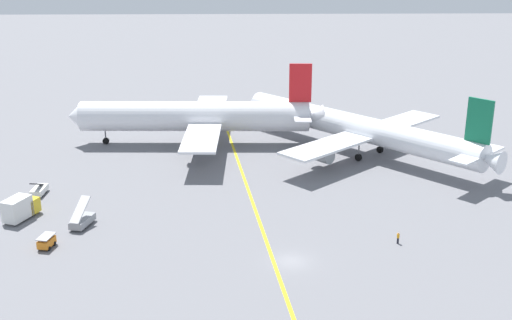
# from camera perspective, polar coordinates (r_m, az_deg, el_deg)

# --- Properties ---
(ground_plane) EXTENTS (600.00, 600.00, 0.00)m
(ground_plane) POSITION_cam_1_polar(r_m,az_deg,el_deg) (82.04, 3.18, -9.05)
(ground_plane) COLOR slate
(taxiway_stripe) EXTENTS (14.37, 119.25, 0.01)m
(taxiway_stripe) POSITION_cam_1_polar(r_m,az_deg,el_deg) (90.79, 0.52, -6.13)
(taxiway_stripe) COLOR yellow
(taxiway_stripe) RESTS_ON ground
(airliner_at_gate_left) EXTENTS (50.81, 41.94, 16.35)m
(airliner_at_gate_left) POSITION_cam_1_polar(r_m,az_deg,el_deg) (127.08, -5.33, 3.89)
(airliner_at_gate_left) COLOR silver
(airliner_at_gate_left) RESTS_ON ground
(airliner_being_pushed) EXTENTS (44.12, 46.95, 14.83)m
(airliner_being_pushed) POSITION_cam_1_polar(r_m,az_deg,el_deg) (122.73, 9.10, 2.85)
(airliner_being_pushed) COLOR white
(airliner_being_pushed) RESTS_ON ground
(pushback_tug) EXTENTS (6.14, 7.47, 2.99)m
(pushback_tug) POSITION_cam_1_polar(r_m,az_deg,el_deg) (146.29, -1.59, 4.16)
(pushback_tug) COLOR white
(pushback_tug) RESTS_ON ground
(gse_stair_truck_yellow) EXTENTS (3.09, 4.92, 4.06)m
(gse_stair_truck_yellow) POSITION_cam_1_polar(r_m,az_deg,el_deg) (94.29, -15.34, -5.18)
(gse_stair_truck_yellow) COLOR gray
(gse_stair_truck_yellow) RESTS_ON ground
(gse_catering_truck_tall) EXTENTS (4.37, 6.31, 3.50)m
(gse_catering_truck_tall) POSITION_cam_1_polar(r_m,az_deg,el_deg) (99.19, -20.37, -4.05)
(gse_catering_truck_tall) COLOR gold
(gse_catering_truck_tall) RESTS_ON ground
(gse_baggage_cart_near_cluster) EXTENTS (2.10, 2.99, 1.71)m
(gse_baggage_cart_near_cluster) POSITION_cam_1_polar(r_m,az_deg,el_deg) (89.37, -18.28, -6.98)
(gse_baggage_cart_near_cluster) COLOR orange
(gse_baggage_cart_near_cluster) RESTS_ON ground
(gse_belt_loader_portside) EXTENTS (1.95, 4.96, 3.02)m
(gse_belt_loader_portside) POSITION_cam_1_polar(r_m,az_deg,el_deg) (107.98, -18.88, -2.55)
(gse_belt_loader_portside) COLOR silver
(gse_belt_loader_portside) RESTS_ON ground
(ground_crew_marshaller_foreground) EXTENTS (0.36, 0.49, 1.65)m
(ground_crew_marshaller_foreground) POSITION_cam_1_polar(r_m,az_deg,el_deg) (88.13, 12.63, -6.82)
(ground_crew_marshaller_foreground) COLOR black
(ground_crew_marshaller_foreground) RESTS_ON ground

